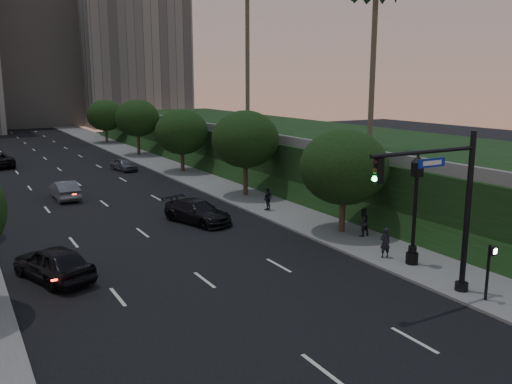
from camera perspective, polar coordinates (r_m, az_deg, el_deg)
ground at (r=21.09m, az=0.32°, el=-13.53°), size 160.00×160.00×0.00m
road_surface at (r=48.33m, az=-17.73°, el=0.44°), size 16.00×140.00×0.02m
sidewalk_right at (r=51.33m, az=-6.50°, el=1.64°), size 4.50×140.00×0.15m
embankment at (r=55.00m, az=5.64°, el=4.36°), size 18.00×90.00×4.00m
parapet_wall at (r=50.34m, az=-2.29°, el=6.42°), size 0.35×90.00×0.70m
office_block_mid at (r=119.60m, az=-22.75°, el=12.76°), size 22.00×18.00×26.00m
office_block_right at (r=117.75m, az=-13.52°, el=15.80°), size 20.00×22.00×36.00m
tree_right_a at (r=31.92m, az=9.22°, el=2.61°), size 5.20×5.20×6.24m
tree_right_b at (r=41.80m, az=-1.13°, el=5.57°), size 5.20×5.20×6.74m
tree_right_c at (r=53.57m, az=-7.83°, el=6.29°), size 5.20×5.20×6.24m
tree_right_d at (r=66.69m, az=-12.38°, el=7.60°), size 5.20×5.20×6.74m
tree_right_e at (r=81.14m, az=-15.58°, el=7.78°), size 5.20×5.20×6.24m
traffic_signal_mast at (r=23.36m, az=19.69°, el=-2.15°), size 5.68×0.56×7.00m
street_lamp at (r=27.20m, az=16.35°, el=-2.29°), size 0.64×0.64×5.62m
pedestrian_signal at (r=24.01m, az=23.35°, el=-7.30°), size 0.30×0.33×2.50m
sedan_near_left at (r=26.52m, az=-20.56°, el=-7.02°), size 3.41×5.16×1.63m
sedan_mid_left at (r=43.97m, az=-19.50°, el=0.21°), size 1.63×4.46×1.46m
sedan_near_right at (r=34.81m, az=-6.19°, el=-2.08°), size 3.54×5.46×1.47m
sedan_far_right at (r=56.22m, az=-13.74°, el=2.85°), size 2.14×4.00×1.29m
pedestrian_a at (r=28.26m, az=13.44°, el=-5.20°), size 0.63×0.48×1.56m
pedestrian_b at (r=31.78m, az=11.18°, el=-3.14°), size 0.80×0.63×1.63m
pedestrian_c at (r=37.36m, az=1.26°, el=-0.73°), size 1.01×0.74×1.59m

